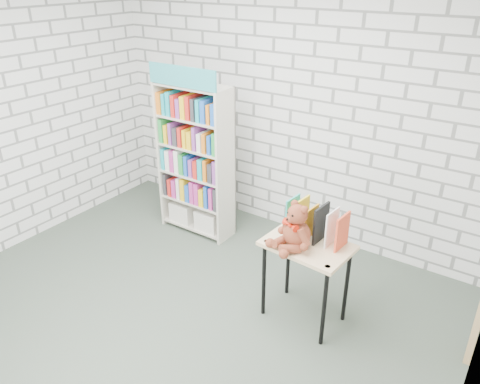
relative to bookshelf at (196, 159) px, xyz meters
The scene contains 6 objects.
ground 1.80m from the bookshelf, 59.51° to the right, with size 4.50×4.50×0.00m, color #404B3F.
room_shell 1.82m from the bookshelf, 59.51° to the right, with size 4.52×4.02×2.81m.
bookshelf is the anchor object (origin of this frame).
display_table 1.86m from the bookshelf, 21.68° to the right, with size 0.73×0.54×0.75m.
table_books 1.82m from the bookshelf, 18.29° to the right, with size 0.50×0.25×0.29m.
teddy_bear 1.82m from the bookshelf, 25.55° to the right, with size 0.36×0.35×0.39m.
Camera 1 is at (2.28, -2.30, 2.79)m, focal length 35.00 mm.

